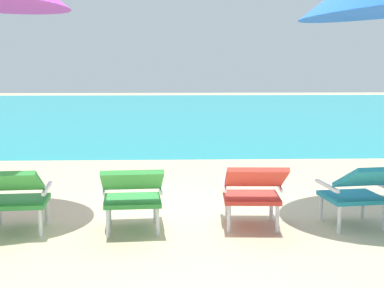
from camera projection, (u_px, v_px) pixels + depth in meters
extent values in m
plane|color=#CCB78E|center=(184.00, 158.00, 9.19)|extent=(40.00, 40.00, 0.00)
cube|color=teal|center=(178.00, 111.00, 17.91)|extent=(40.00, 18.00, 0.01)
cube|color=#338E3D|center=(19.00, 202.00, 5.15)|extent=(0.56, 0.54, 0.04)
cube|color=#338E3D|center=(9.00, 181.00, 4.75)|extent=(0.56, 0.56, 0.27)
cylinder|color=silver|center=(0.00, 212.00, 5.35)|extent=(0.04, 0.04, 0.26)
cylinder|color=silver|center=(47.00, 211.00, 5.40)|extent=(0.04, 0.04, 0.26)
cylinder|color=silver|center=(40.00, 223.00, 4.99)|extent=(0.04, 0.04, 0.26)
cube|color=silver|center=(47.00, 188.00, 5.16)|extent=(0.07, 0.50, 0.03)
cube|color=#338E3D|center=(132.00, 201.00, 5.19)|extent=(0.56, 0.54, 0.04)
cube|color=#338E3D|center=(132.00, 180.00, 4.79)|extent=(0.56, 0.55, 0.27)
cylinder|color=silver|center=(109.00, 211.00, 5.39)|extent=(0.04, 0.04, 0.26)
cylinder|color=silver|center=(155.00, 210.00, 5.44)|extent=(0.04, 0.04, 0.26)
cylinder|color=silver|center=(108.00, 223.00, 4.98)|extent=(0.04, 0.04, 0.26)
cylinder|color=silver|center=(157.00, 222.00, 5.03)|extent=(0.04, 0.04, 0.26)
cube|color=silver|center=(104.00, 189.00, 5.14)|extent=(0.07, 0.50, 0.03)
cube|color=silver|center=(160.00, 187.00, 5.20)|extent=(0.07, 0.50, 0.03)
cube|color=red|center=(251.00, 197.00, 5.31)|extent=(0.54, 0.52, 0.04)
cube|color=red|center=(255.00, 177.00, 4.91)|extent=(0.54, 0.54, 0.27)
cylinder|color=silver|center=(227.00, 207.00, 5.54)|extent=(0.04, 0.04, 0.26)
cylinder|color=silver|center=(271.00, 207.00, 5.54)|extent=(0.04, 0.04, 0.26)
cylinder|color=silver|center=(229.00, 219.00, 5.13)|extent=(0.04, 0.04, 0.26)
cylinder|color=silver|center=(277.00, 219.00, 5.12)|extent=(0.04, 0.04, 0.26)
cube|color=silver|center=(224.00, 185.00, 5.30)|extent=(0.05, 0.50, 0.03)
cube|color=silver|center=(279.00, 185.00, 5.29)|extent=(0.05, 0.50, 0.03)
cube|color=teal|center=(352.00, 197.00, 5.32)|extent=(0.58, 0.57, 0.04)
cube|color=teal|center=(372.00, 177.00, 4.93)|extent=(0.58, 0.58, 0.27)
cylinder|color=silver|center=(321.00, 208.00, 5.51)|extent=(0.04, 0.04, 0.26)
cylinder|color=silver|center=(363.00, 206.00, 5.59)|extent=(0.04, 0.04, 0.26)
cylinder|color=silver|center=(339.00, 220.00, 5.10)|extent=(0.04, 0.04, 0.26)
cylinder|color=silver|center=(384.00, 217.00, 5.18)|extent=(0.04, 0.04, 0.26)
cube|color=silver|center=(327.00, 186.00, 5.26)|extent=(0.10, 0.50, 0.03)
cube|color=silver|center=(378.00, 184.00, 5.35)|extent=(0.10, 0.50, 0.03)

